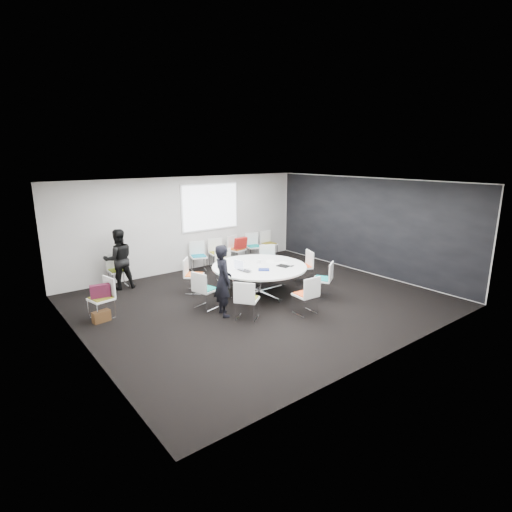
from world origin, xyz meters
TOP-DOWN VIEW (x-y plane):
  - room_shell at (0.09, 0.00)m, footprint 8.08×7.08m
  - conference_table at (0.31, 0.41)m, footprint 2.36×2.36m
  - projection_screen at (0.80, 3.46)m, footprint 1.90×0.03m
  - chair_ring_a at (1.82, 0.39)m, footprint 0.58×0.59m
  - chair_ring_b at (1.48, 1.45)m, footprint 0.61×0.60m
  - chair_ring_c at (0.21, 1.83)m, footprint 0.58×0.58m
  - chair_ring_d at (-0.94, 1.51)m, footprint 0.64×0.64m
  - chair_ring_e at (-1.28, 0.38)m, footprint 0.56×0.56m
  - chair_ring_f at (-0.91, -0.71)m, footprint 0.64×0.64m
  - chair_ring_g at (0.28, -1.27)m, footprint 0.49×0.48m
  - chair_ring_h at (1.40, -0.73)m, footprint 0.63×0.62m
  - chair_back_a at (0.13, 3.13)m, footprint 0.57×0.57m
  - chair_back_b at (0.81, 3.15)m, footprint 0.54×0.53m
  - chair_back_c at (1.56, 3.17)m, footprint 0.55×0.54m
  - chair_back_d at (2.25, 3.17)m, footprint 0.56×0.55m
  - chair_back_e at (2.91, 3.17)m, footprint 0.46×0.45m
  - chair_spare_left at (-3.32, 1.23)m, footprint 0.53×0.54m
  - chair_person_back at (-2.32, 3.13)m, footprint 0.48×0.47m
  - person_main at (-1.17, -0.21)m, footprint 0.51×0.65m
  - person_back at (-2.32, 2.96)m, footprint 0.84×0.70m
  - laptop at (-0.21, 0.26)m, footprint 0.29×0.40m
  - laptop_lid at (-0.32, 0.41)m, footprint 0.07×0.30m
  - notebook_black at (0.75, 0.00)m, footprint 0.28×0.34m
  - tablet_folio at (0.16, 0.03)m, footprint 0.33×0.32m
  - papers_right at (0.78, 0.56)m, footprint 0.35×0.37m
  - papers_front at (0.93, 0.27)m, footprint 0.30×0.22m
  - cup at (0.46, 0.60)m, footprint 0.08×0.08m
  - phone at (0.92, -0.13)m, footprint 0.16×0.12m
  - maroon_bag at (-3.33, 1.23)m, footprint 0.42×0.20m
  - brown_bag at (-3.41, 1.06)m, footprint 0.38×0.22m
  - red_jacket at (1.56, 2.94)m, footprint 0.44×0.16m

SIDE VIEW (x-z plane):
  - brown_bag at x=-3.41m, z-range 0.00..0.24m
  - chair_ring_a at x=1.82m, z-range -0.16..0.72m
  - chair_ring_b at x=1.48m, z-range -0.16..0.72m
  - chair_ring_c at x=0.21m, z-range -0.16..0.72m
  - chair_ring_d at x=-0.94m, z-range -0.16..0.72m
  - chair_ring_e at x=-1.28m, z-range -0.16..0.72m
  - chair_ring_f at x=-0.91m, z-range -0.16..0.72m
  - chair_ring_g at x=0.28m, z-range -0.16..0.72m
  - chair_ring_h at x=1.40m, z-range -0.16..0.72m
  - chair_back_a at x=0.13m, z-range -0.16..0.72m
  - chair_back_b at x=0.81m, z-range -0.16..0.72m
  - chair_back_c at x=1.56m, z-range -0.16..0.72m
  - chair_back_d at x=2.25m, z-range -0.16..0.72m
  - chair_back_e at x=2.91m, z-range -0.16..0.72m
  - chair_spare_left at x=-3.32m, z-range -0.16..0.72m
  - chair_person_back at x=-2.32m, z-range -0.16..0.72m
  - conference_table at x=0.31m, z-range 0.19..0.92m
  - maroon_bag at x=-3.33m, z-range 0.48..0.76m
  - red_jacket at x=1.56m, z-range 0.52..0.88m
  - papers_right at x=0.78m, z-range 0.73..0.73m
  - papers_front at x=0.93m, z-range 0.73..0.73m
  - phone at x=0.92m, z-range 0.73..0.74m
  - notebook_black at x=0.75m, z-range 0.73..0.75m
  - tablet_folio at x=0.16m, z-range 0.73..0.76m
  - laptop at x=-0.21m, z-range 0.73..0.76m
  - cup at x=0.46m, z-range 0.73..0.82m
  - person_main at x=-1.17m, z-range 0.00..1.58m
  - person_back at x=-2.32m, z-range 0.00..1.58m
  - laptop_lid at x=-0.32m, z-range 0.75..0.97m
  - room_shell at x=0.09m, z-range -0.04..2.84m
  - projection_screen at x=0.80m, z-range 1.17..2.53m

